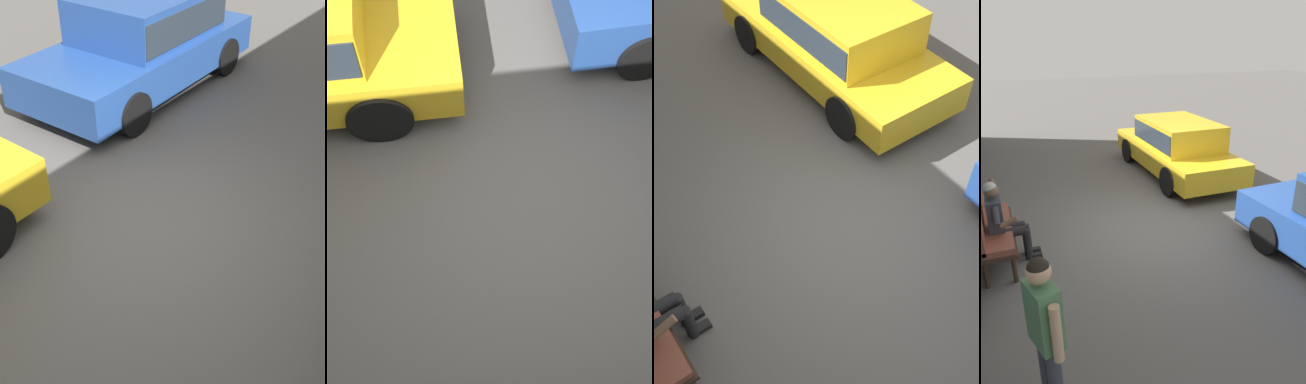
{
  "view_description": "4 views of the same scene",
  "coord_description": "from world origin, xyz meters",
  "views": [
    {
      "loc": [
        3.12,
        2.6,
        3.48
      ],
      "look_at": [
        0.44,
        0.58,
        0.95
      ],
      "focal_mm": 45.0,
      "sensor_mm": 36.0,
      "label": 1
    },
    {
      "loc": [
        0.75,
        2.6,
        5.15
      ],
      "look_at": [
        0.47,
        0.49,
        1.11
      ],
      "focal_mm": 55.0,
      "sensor_mm": 36.0,
      "label": 2
    },
    {
      "loc": [
        -2.76,
        2.6,
        4.92
      ],
      "look_at": [
        0.07,
        0.54,
        0.88
      ],
      "focal_mm": 45.0,
      "sensor_mm": 36.0,
      "label": 3
    },
    {
      "loc": [
        -5.74,
        2.6,
        3.33
      ],
      "look_at": [
        -0.01,
        0.28,
        0.8
      ],
      "focal_mm": 35.0,
      "sensor_mm": 36.0,
      "label": 4
    }
  ],
  "objects": [
    {
      "name": "parked_car_mid",
      "position": [
        2.68,
        -1.73,
        0.79
      ],
      "size": [
        4.46,
        1.84,
        1.44
      ],
      "color": "gold",
      "rests_on": "ground_plane"
    },
    {
      "name": "person_on_phone",
      "position": [
        -0.09,
        2.67,
        0.73
      ],
      "size": [
        0.73,
        0.74,
        1.37
      ],
      "color": "black",
      "rests_on": "ground_plane"
    },
    {
      "name": "pedestrian_standing",
      "position": [
        -3.09,
        2.43,
        1.02
      ],
      "size": [
        0.53,
        0.29,
        1.73
      ],
      "color": "#383D4C",
      "rests_on": "ground_plane"
    },
    {
      "name": "ground_plane",
      "position": [
        0.0,
        0.0,
        0.0
      ],
      "size": [
        60.0,
        60.0,
        0.0
      ],
      "primitive_type": "plane",
      "color": "#565451"
    },
    {
      "name": "bench",
      "position": [
        0.07,
        2.9,
        0.6
      ],
      "size": [
        1.81,
        0.55,
        1.03
      ],
      "color": "#332319",
      "rests_on": "ground_plane"
    }
  ]
}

